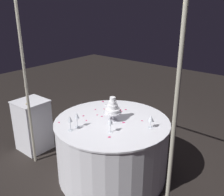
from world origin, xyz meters
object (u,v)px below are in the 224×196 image
at_px(side_table, 33,125).
at_px(cake_knife, 113,107).
at_px(decorative_arch, 81,66).
at_px(wine_glass_3, 77,116).
at_px(wine_glass_2, 70,120).
at_px(tiered_cake, 113,108).
at_px(wine_glass_1, 110,122).
at_px(wine_glass_0, 151,119).
at_px(main_table, 112,148).

xyz_separation_m(side_table, cake_knife, (-1.08, -0.61, 0.38)).
bearing_deg(decorative_arch, wine_glass_3, -25.44).
bearing_deg(wine_glass_2, side_table, -10.82).
distance_m(decorative_arch, tiered_cake, 0.81).
xyz_separation_m(decorative_arch, wine_glass_2, (0.21, 0.01, -0.65)).
height_order(side_table, cake_knife, side_table).
xyz_separation_m(wine_glass_1, cake_knife, (0.43, -0.57, -0.12)).
bearing_deg(wine_glass_0, wine_glass_1, 52.72).
bearing_deg(cake_knife, side_table, 29.63).
height_order(side_table, wine_glass_2, wine_glass_2).
xyz_separation_m(wine_glass_1, wine_glass_3, (0.38, 0.15, 0.01)).
bearing_deg(wine_glass_2, cake_knife, -86.64).
bearing_deg(wine_glass_3, decorative_arch, 154.56).
distance_m(main_table, tiered_cake, 0.54).
distance_m(wine_glass_0, cake_knife, 0.75).
relative_size(side_table, cake_knife, 2.69).
xyz_separation_m(main_table, wine_glass_3, (0.21, 0.39, 0.53)).
height_order(decorative_arch, side_table, decorative_arch).
relative_size(main_table, wine_glass_3, 7.63).
xyz_separation_m(wine_glass_0, wine_glass_2, (0.67, 0.64, 0.02)).
distance_m(decorative_arch, wine_glass_2, 0.69).
xyz_separation_m(main_table, wine_glass_1, (-0.17, 0.24, 0.51)).
bearing_deg(wine_glass_3, main_table, -118.02).
xyz_separation_m(decorative_arch, tiered_cake, (0.01, -0.51, -0.63)).
distance_m(main_table, cake_knife, 0.57).
bearing_deg(side_table, wine_glass_3, 174.46).
distance_m(tiered_cake, cake_knife, 0.42).
relative_size(wine_glass_0, cake_knife, 0.52).
relative_size(wine_glass_1, wine_glass_2, 0.97).
height_order(decorative_arch, cake_knife, decorative_arch).
distance_m(tiered_cake, wine_glass_2, 0.56).
relative_size(side_table, wine_glass_1, 4.64).
height_order(wine_glass_0, wine_glass_1, wine_glass_1).
bearing_deg(wine_glass_0, decorative_arch, 53.63).
height_order(wine_glass_3, cake_knife, wine_glass_3).
bearing_deg(decorative_arch, side_table, -8.86).
xyz_separation_m(tiered_cake, cake_knife, (0.24, -0.31, -0.15)).
bearing_deg(main_table, wine_glass_3, 61.98).
xyz_separation_m(decorative_arch, wine_glass_1, (-0.17, -0.25, -0.66)).
bearing_deg(tiered_cake, wine_glass_0, -166.08).
bearing_deg(decorative_arch, wine_glass_2, 2.06).
bearing_deg(wine_glass_2, decorative_arch, -177.94).
bearing_deg(cake_knife, main_table, 127.52).
height_order(decorative_arch, wine_glass_1, decorative_arch).
height_order(side_table, wine_glass_1, wine_glass_1).
relative_size(main_table, wine_glass_0, 9.27).
height_order(wine_glass_2, wine_glass_3, wine_glass_3).
height_order(decorative_arch, wine_glass_0, decorative_arch).
bearing_deg(tiered_cake, main_table, 114.29).
height_order(wine_glass_1, wine_glass_3, wine_glass_3).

